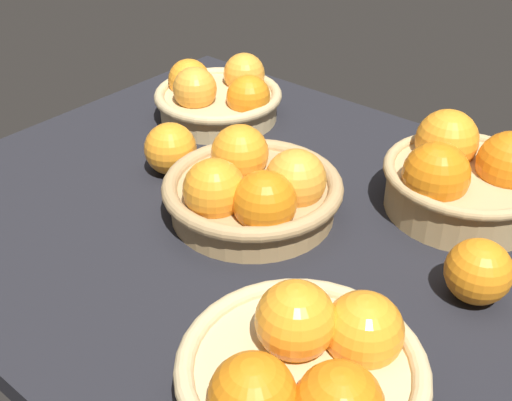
% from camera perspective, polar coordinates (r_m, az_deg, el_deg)
% --- Properties ---
extents(market_tray, '(0.84, 0.72, 0.03)m').
position_cam_1_polar(market_tray, '(0.83, -0.46, -1.59)').
color(market_tray, black).
rests_on(market_tray, ground).
extents(basket_near_left, '(0.21, 0.21, 0.11)m').
position_cam_1_polar(basket_near_left, '(0.83, 18.17, 2.06)').
color(basket_near_left, tan).
rests_on(basket_near_left, market_tray).
extents(basket_near_right, '(0.20, 0.20, 0.10)m').
position_cam_1_polar(basket_near_right, '(1.03, -3.37, 9.36)').
color(basket_near_right, tan).
rests_on(basket_near_right, market_tray).
extents(basket_far_left, '(0.22, 0.22, 0.11)m').
position_cam_1_polar(basket_far_left, '(0.56, 4.46, -15.18)').
color(basket_far_left, tan).
rests_on(basket_far_left, market_tray).
extents(basket_center, '(0.23, 0.23, 0.10)m').
position_cam_1_polar(basket_center, '(0.78, -0.27, 1.01)').
color(basket_center, tan).
rests_on(basket_center, market_tray).
extents(loose_orange_front_gap, '(0.07, 0.07, 0.07)m').
position_cam_1_polar(loose_orange_front_gap, '(0.89, -7.50, 4.73)').
color(loose_orange_front_gap, orange).
rests_on(loose_orange_front_gap, market_tray).
extents(loose_orange_back_gap, '(0.07, 0.07, 0.07)m').
position_cam_1_polar(loose_orange_back_gap, '(0.70, 19.36, -6.04)').
color(loose_orange_back_gap, orange).
rests_on(loose_orange_back_gap, market_tray).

